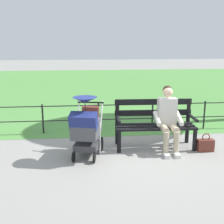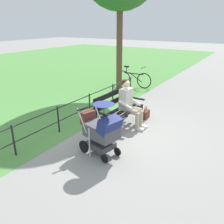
{
  "view_description": "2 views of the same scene",
  "coord_description": "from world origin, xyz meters",
  "px_view_note": "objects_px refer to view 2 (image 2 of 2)",
  "views": [
    {
      "loc": [
        1.0,
        5.47,
        2.11
      ],
      "look_at": [
        0.46,
        0.05,
        0.79
      ],
      "focal_mm": 46.58,
      "sensor_mm": 36.0,
      "label": 1
    },
    {
      "loc": [
        4.53,
        2.78,
        2.64
      ],
      "look_at": [
        0.32,
        0.17,
        0.73
      ],
      "focal_mm": 37.4,
      "sensor_mm": 36.0,
      "label": 2
    }
  ],
  "objects_px": {
    "park_bench": "(118,108)",
    "bicycle": "(133,79)",
    "person_on_bench": "(129,102)",
    "stroller": "(102,129)",
    "handbag": "(145,114)"
  },
  "relations": [
    {
      "from": "park_bench",
      "to": "bicycle",
      "type": "bearing_deg",
      "value": -158.62
    },
    {
      "from": "park_bench",
      "to": "person_on_bench",
      "type": "bearing_deg",
      "value": 133.56
    },
    {
      "from": "stroller",
      "to": "person_on_bench",
      "type": "bearing_deg",
      "value": -172.65
    },
    {
      "from": "park_bench",
      "to": "person_on_bench",
      "type": "relative_size",
      "value": 1.27
    },
    {
      "from": "person_on_bench",
      "to": "bicycle",
      "type": "xyz_separation_m",
      "value": [
        -3.75,
        -1.77,
        -0.31
      ]
    },
    {
      "from": "person_on_bench",
      "to": "stroller",
      "type": "bearing_deg",
      "value": 7.35
    },
    {
      "from": "person_on_bench",
      "to": "handbag",
      "type": "distance_m",
      "value": 0.93
    },
    {
      "from": "stroller",
      "to": "handbag",
      "type": "height_order",
      "value": "stroller"
    },
    {
      "from": "stroller",
      "to": "handbag",
      "type": "relative_size",
      "value": 3.11
    },
    {
      "from": "stroller",
      "to": "park_bench",
      "type": "bearing_deg",
      "value": -162.81
    },
    {
      "from": "stroller",
      "to": "bicycle",
      "type": "relative_size",
      "value": 0.69
    },
    {
      "from": "person_on_bench",
      "to": "stroller",
      "type": "height_order",
      "value": "person_on_bench"
    },
    {
      "from": "person_on_bench",
      "to": "handbag",
      "type": "xyz_separation_m",
      "value": [
        -0.73,
        0.17,
        -0.55
      ]
    },
    {
      "from": "stroller",
      "to": "bicycle",
      "type": "distance_m",
      "value": 5.71
    },
    {
      "from": "stroller",
      "to": "handbag",
      "type": "bearing_deg",
      "value": -179.01
    }
  ]
}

